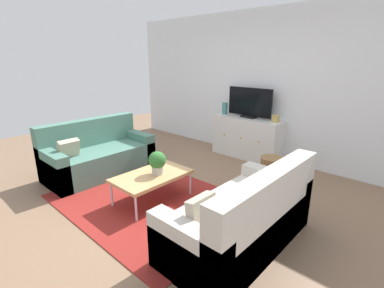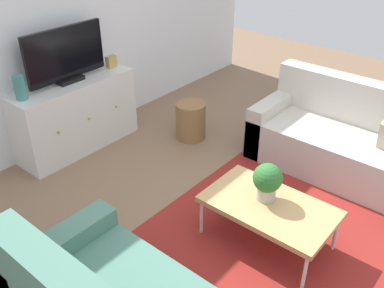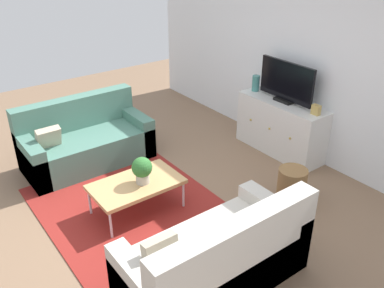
% 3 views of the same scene
% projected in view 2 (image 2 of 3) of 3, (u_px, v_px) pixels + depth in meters
% --- Properties ---
extents(ground_plane, '(10.00, 10.00, 0.00)m').
position_uv_depth(ground_plane, '(254.00, 235.00, 3.54)').
color(ground_plane, '#84664C').
extents(wall_back, '(6.40, 0.12, 2.70)m').
position_uv_depth(wall_back, '(48.00, 20.00, 4.25)').
color(wall_back, white).
rests_on(wall_back, ground_plane).
extents(area_rug, '(2.50, 1.90, 0.01)m').
position_uv_depth(area_rug, '(269.00, 242.00, 3.45)').
color(area_rug, maroon).
rests_on(area_rug, ground_plane).
extents(couch_right_side, '(0.82, 1.69, 0.88)m').
position_uv_depth(couch_right_side, '(342.00, 141.00, 4.27)').
color(couch_right_side, beige).
rests_on(couch_right_side, ground_plane).
extents(coffee_table, '(0.60, 1.01, 0.38)m').
position_uv_depth(coffee_table, '(269.00, 207.00, 3.29)').
color(coffee_table, tan).
rests_on(coffee_table, ground_plane).
extents(potted_plant, '(0.23, 0.23, 0.31)m').
position_uv_depth(potted_plant, '(267.00, 180.00, 3.26)').
color(potted_plant, '#B7B2A8').
rests_on(potted_plant, coffee_table).
extents(tv_console, '(1.34, 0.47, 0.77)m').
position_uv_depth(tv_console, '(76.00, 115.00, 4.57)').
color(tv_console, silver).
rests_on(tv_console, ground_plane).
extents(flat_screen_tv, '(0.90, 0.16, 0.56)m').
position_uv_depth(flat_screen_tv, '(66.00, 55.00, 4.24)').
color(flat_screen_tv, black).
rests_on(flat_screen_tv, tv_console).
extents(glass_vase, '(0.11, 0.11, 0.23)m').
position_uv_depth(glass_vase, '(20.00, 88.00, 3.95)').
color(glass_vase, teal).
rests_on(glass_vase, tv_console).
extents(mantel_clock, '(0.11, 0.07, 0.13)m').
position_uv_depth(mantel_clock, '(111.00, 62.00, 4.70)').
color(mantel_clock, tan).
rests_on(mantel_clock, tv_console).
extents(wicker_basket, '(0.34, 0.34, 0.43)m').
position_uv_depth(wicker_basket, '(191.00, 121.00, 4.83)').
color(wicker_basket, olive).
rests_on(wicker_basket, ground_plane).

